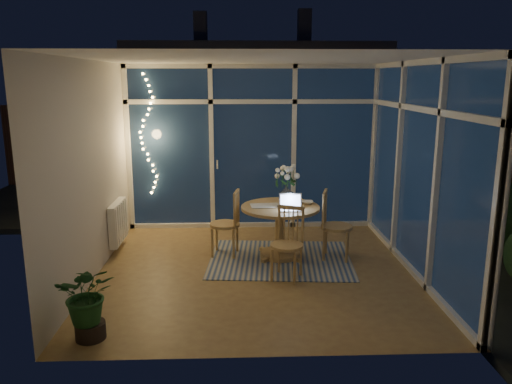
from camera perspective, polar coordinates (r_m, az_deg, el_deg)
floor at (r=6.39m, az=0.20°, el=-9.02°), size 4.00×4.00×0.00m
ceiling at (r=5.93m, az=0.22°, el=14.97°), size 4.00×4.00×0.00m
wall_back at (r=8.00m, az=-0.38°, el=5.10°), size 4.00×0.04×2.60m
wall_front at (r=4.08m, az=1.36°, el=-2.52°), size 4.00×0.04×2.60m
wall_left at (r=6.27m, az=-18.38°, el=2.27°), size 0.04×4.00×2.60m
wall_right at (r=6.43m, az=18.34°, el=2.52°), size 0.04×4.00×2.60m
window_wall_back at (r=7.96m, az=-0.37°, el=5.06°), size 4.00×0.10×2.60m
window_wall_right at (r=6.41m, az=18.01°, el=2.52°), size 0.10×4.00×2.60m
radiator at (r=7.31m, az=-15.51°, el=-3.36°), size 0.10×0.70×0.58m
fairy_lights at (r=7.98m, az=-12.36°, el=6.40°), size 0.24×0.10×1.85m
garden_patio at (r=11.22m, az=1.71°, el=0.29°), size 12.00×6.00×0.10m
garden_fence at (r=11.52m, az=-0.92°, el=5.48°), size 11.00×0.08×1.80m
neighbour_roof at (r=14.44m, az=0.02°, el=12.15°), size 7.00×3.00×2.20m
garden_shrubs at (r=9.54m, az=-5.44°, el=1.12°), size 0.90×0.90×0.90m
rug at (r=6.78m, az=2.80°, el=-7.66°), size 2.00×1.65×0.01m
dining_table at (r=6.76m, az=2.76°, el=-4.57°), size 1.13×1.13×0.72m
chair_left at (r=6.81m, az=-3.61°, el=-3.53°), size 0.49×0.49×0.92m
chair_right at (r=6.75m, az=9.21°, el=-3.75°), size 0.54×0.54×0.94m
chair_front at (r=6.02m, az=3.54°, el=-5.93°), size 0.54×0.54×0.89m
laptop at (r=6.45m, az=4.04°, el=-1.15°), size 0.30×0.26×0.22m
flower_vase at (r=6.95m, az=3.47°, el=-0.14°), size 0.22×0.22×0.21m
bowl at (r=6.81m, az=5.88°, el=-1.20°), size 0.16×0.16×0.04m
newspapers at (r=6.65m, az=1.10°, el=-1.59°), size 0.37×0.30×0.01m
phone at (r=6.63m, az=2.90°, el=-1.66°), size 0.12×0.08×0.01m
potted_plant at (r=4.95m, az=-18.64°, el=-11.71°), size 0.60×0.53×0.76m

